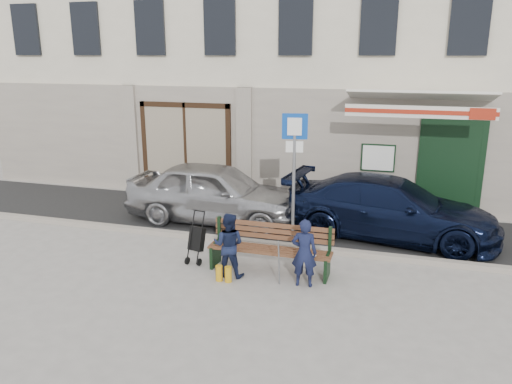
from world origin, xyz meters
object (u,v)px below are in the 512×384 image
at_px(car_silver, 215,193).
at_px(bench, 268,249).
at_px(car_navy, 390,208).
at_px(woman, 229,245).
at_px(stroller, 197,240).
at_px(man, 304,253).
at_px(parking_sign, 294,158).

relative_size(car_silver, bench, 1.85).
bearing_deg(car_silver, bench, -140.27).
relative_size(car_navy, woman, 3.84).
bearing_deg(car_navy, bench, 147.57).
distance_m(bench, stroller, 1.51).
bearing_deg(stroller, man, 1.58).
height_order(car_navy, man, car_navy).
distance_m(car_navy, bench, 3.42).
xyz_separation_m(car_silver, man, (2.82, -2.95, -0.12)).
height_order(car_navy, woman, car_navy).
height_order(parking_sign, stroller, parking_sign).
bearing_deg(car_navy, stroller, 132.30).
bearing_deg(car_silver, parking_sign, -113.84).
height_order(car_silver, car_navy, car_silver).
height_order(car_navy, stroller, car_navy).
distance_m(car_silver, bench, 3.25).
distance_m(car_silver, stroller, 2.54).
relative_size(parking_sign, woman, 2.33).
height_order(man, stroller, man).
height_order(car_silver, bench, car_silver).
distance_m(parking_sign, woman, 2.48).
height_order(parking_sign, man, parking_sign).
bearing_deg(car_navy, man, 162.82).
distance_m(car_silver, man, 4.08).
height_order(bench, woman, woman).
height_order(car_silver, stroller, car_silver).
bearing_deg(car_navy, car_silver, 98.89).
relative_size(parking_sign, man, 2.28).
relative_size(man, stroller, 1.22).
bearing_deg(stroller, car_navy, 47.82).
bearing_deg(man, bench, -33.63).
bearing_deg(car_silver, car_navy, -87.94).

